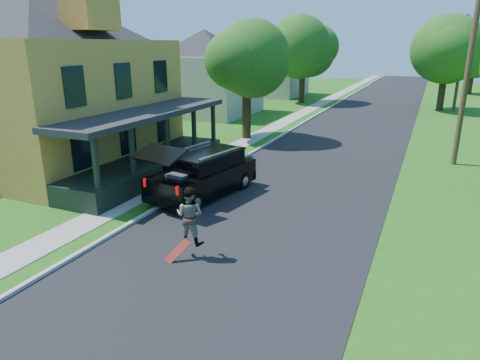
% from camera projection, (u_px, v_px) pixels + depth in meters
% --- Properties ---
extents(ground, '(140.00, 140.00, 0.00)m').
position_uv_depth(ground, '(224.00, 259.00, 12.53)').
color(ground, '#245B12').
rests_on(ground, ground).
extents(street, '(8.00, 120.00, 0.02)m').
position_uv_depth(street, '(349.00, 134.00, 29.93)').
color(street, black).
rests_on(street, ground).
extents(curb, '(0.15, 120.00, 0.12)m').
position_uv_depth(curb, '(294.00, 129.00, 31.50)').
color(curb, '#AAAAA5').
rests_on(curb, ground).
extents(sidewalk, '(1.30, 120.00, 0.03)m').
position_uv_depth(sidewalk, '(274.00, 128.00, 32.10)').
color(sidewalk, '#989890').
rests_on(sidewalk, ground).
extents(front_walk, '(6.50, 1.20, 0.03)m').
position_uv_depth(front_walk, '(106.00, 170.00, 21.43)').
color(front_walk, '#989890').
rests_on(front_walk, ground).
extents(main_house, '(15.56, 15.56, 10.10)m').
position_uv_depth(main_house, '(44.00, 67.00, 21.21)').
color(main_house, gold).
rests_on(main_house, ground).
extents(neighbor_house_mid, '(12.78, 12.78, 8.30)m').
position_uv_depth(neighbor_house_mid, '(205.00, 66.00, 37.36)').
color(neighbor_house_mid, '#9E968C').
rests_on(neighbor_house_mid, ground).
extents(neighbor_house_far, '(12.78, 12.78, 8.30)m').
position_uv_depth(neighbor_house_far, '(269.00, 60.00, 51.28)').
color(neighbor_house_far, '#9E968C').
rests_on(neighbor_house_far, ground).
extents(black_suv, '(2.90, 5.59, 2.48)m').
position_uv_depth(black_suv, '(203.00, 174.00, 17.51)').
color(black_suv, black).
rests_on(black_suv, ground).
extents(skateboarder, '(0.89, 0.71, 1.74)m').
position_uv_depth(skateboarder, '(190.00, 216.00, 12.40)').
color(skateboarder, black).
rests_on(skateboarder, ground).
extents(skateboard, '(0.65, 0.60, 0.70)m').
position_uv_depth(skateboard, '(178.00, 252.00, 12.35)').
color(skateboard, maroon).
rests_on(skateboard, ground).
extents(tree_left_mid, '(6.44, 6.07, 7.69)m').
position_uv_depth(tree_left_mid, '(246.00, 61.00, 27.05)').
color(tree_left_mid, black).
rests_on(tree_left_mid, ground).
extents(tree_left_far, '(6.84, 6.58, 9.28)m').
position_uv_depth(tree_left_far, '(303.00, 44.00, 44.21)').
color(tree_left_far, black).
rests_on(tree_left_far, ground).
extents(tree_right_mid, '(7.83, 8.01, 9.74)m').
position_uv_depth(tree_right_mid, '(449.00, 40.00, 38.75)').
color(tree_right_mid, black).
rests_on(tree_right_mid, ground).
extents(tree_right_far, '(6.11, 5.81, 7.49)m').
position_uv_depth(tree_right_far, '(475.00, 53.00, 51.81)').
color(tree_right_far, black).
rests_on(tree_right_far, ground).
extents(utility_pole_near, '(1.69, 0.45, 10.21)m').
position_uv_depth(utility_pole_near, '(470.00, 60.00, 20.82)').
color(utility_pole_near, '#42351E').
rests_on(utility_pole_near, ground).
extents(utility_pole_far, '(1.70, 0.36, 8.51)m').
position_uv_depth(utility_pole_far, '(461.00, 62.00, 39.14)').
color(utility_pole_far, '#42351E').
rests_on(utility_pole_far, ground).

